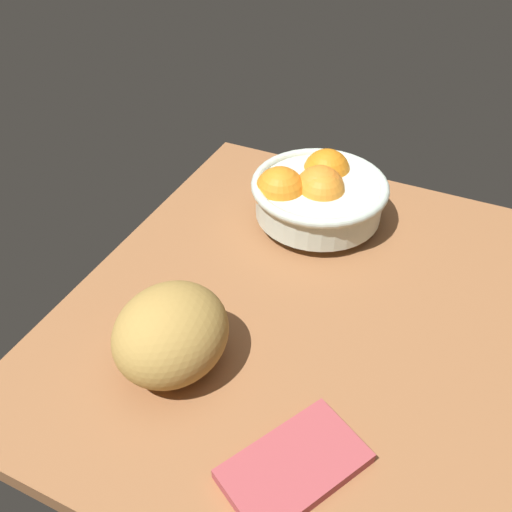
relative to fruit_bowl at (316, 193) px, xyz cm
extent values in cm
cube|color=#966039|center=(-19.97, -5.36, -6.96)|extent=(75.27, 63.31, 3.00)
cylinder|color=silver|center=(-0.12, -0.59, -4.61)|extent=(10.66, 10.66, 1.69)
cylinder|color=silver|center=(-0.12, -0.59, -1.01)|extent=(21.02, 21.02, 5.52)
torus|color=silver|center=(-0.12, -0.59, 1.75)|extent=(22.62, 22.62, 1.60)
sphere|color=orange|center=(-0.98, -1.22, 0.64)|extent=(7.86, 7.86, 7.86)
sphere|color=orange|center=(5.65, 0.22, 0.70)|extent=(8.18, 8.18, 8.18)
sphere|color=orange|center=(-3.40, 5.09, 0.76)|extent=(8.51, 8.51, 8.51)
sphere|color=orange|center=(-0.12, -0.59, 0.66)|extent=(7.96, 7.96, 7.96)
sphere|color=orange|center=(-0.12, -0.59, 0.73)|extent=(8.34, 8.34, 8.34)
ellipsoid|color=#B18A42|center=(-36.67, 5.48, 0.07)|extent=(16.44, 14.93, 11.06)
cube|color=#AC454A|center=(-43.95, -14.01, -4.68)|extent=(17.91, 15.42, 1.56)
camera|label=1|loc=(-73.22, -23.05, 51.13)|focal=38.52mm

